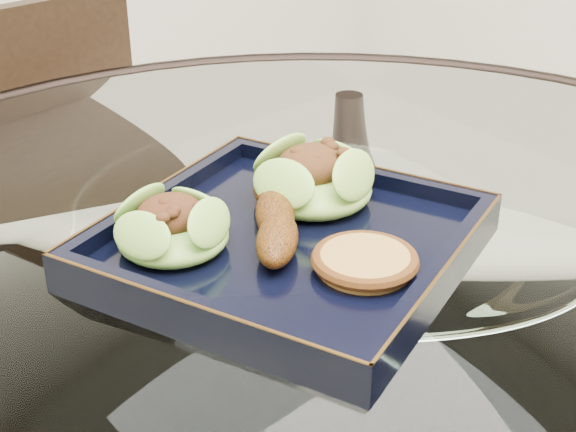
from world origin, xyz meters
TOP-DOWN VIEW (x-y plane):
  - dining_table at (-0.00, -0.00)m, footprint 1.13×1.13m
  - dining_chair at (-0.01, 0.50)m, footprint 0.42×0.42m
  - navy_plate at (-0.05, 0.01)m, footprint 0.35×0.35m
  - lettuce_wrap_left at (-0.13, 0.05)m, footprint 0.09×0.09m
  - lettuce_wrap_right at (0.01, 0.04)m, footprint 0.12×0.12m
  - roasted_plantain at (-0.05, 0.02)m, footprint 0.12×0.14m
  - crumb_patty at (-0.03, -0.07)m, footprint 0.09×0.09m

SIDE VIEW (x-z plane):
  - dining_chair at x=-0.01m, z-range 0.05..0.91m
  - dining_table at x=0.00m, z-range 0.21..0.98m
  - navy_plate at x=-0.05m, z-range 0.76..0.78m
  - crumb_patty at x=-0.03m, z-range 0.78..0.80m
  - roasted_plantain at x=-0.05m, z-range 0.78..0.81m
  - lettuce_wrap_left at x=-0.13m, z-range 0.78..0.81m
  - lettuce_wrap_right at x=0.01m, z-range 0.78..0.82m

